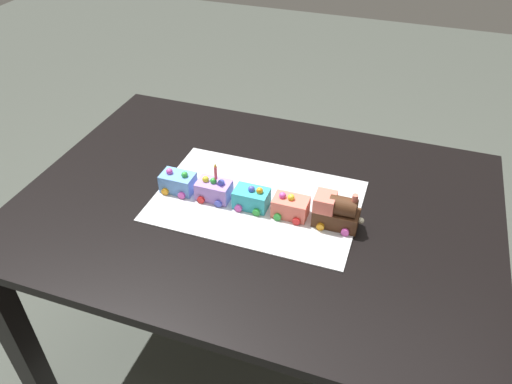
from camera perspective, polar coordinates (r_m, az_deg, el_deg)
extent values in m
plane|color=#474C44|center=(2.01, 0.07, -17.67)|extent=(8.00, 8.00, 0.00)
cube|color=black|center=(1.47, 0.09, -1.53)|extent=(1.40, 1.00, 0.03)
cube|color=black|center=(2.02, 21.97, -5.84)|extent=(0.07, 0.07, 0.71)
cube|color=black|center=(2.24, -11.77, 1.36)|extent=(0.07, 0.07, 0.71)
cube|color=black|center=(1.77, -25.88, -14.96)|extent=(0.07, 0.07, 0.71)
cube|color=silver|center=(1.46, 0.00, -0.99)|extent=(0.60, 0.40, 0.00)
cube|color=#472816|center=(1.38, 9.24, -2.93)|extent=(0.12, 0.06, 0.05)
cylinder|color=#472816|center=(1.35, 10.07, -1.65)|extent=(0.07, 0.05, 0.05)
cube|color=#F27260|center=(1.36, 8.02, -1.12)|extent=(0.06, 0.06, 0.04)
cylinder|color=#F27260|center=(1.33, 11.39, -0.86)|extent=(0.02, 0.02, 0.03)
sphere|color=#F4EFCC|center=(1.37, 12.06, -3.28)|extent=(0.02, 0.02, 0.02)
cylinder|color=#4C59D8|center=(1.42, 10.84, -2.75)|extent=(0.02, 0.01, 0.02)
cylinder|color=orange|center=(1.42, 8.13, -2.18)|extent=(0.02, 0.01, 0.02)
cylinder|color=#D84CB2|center=(1.36, 10.28, -4.62)|extent=(0.02, 0.01, 0.02)
cylinder|color=orange|center=(1.37, 7.46, -4.02)|extent=(0.02, 0.01, 0.02)
cube|color=#F27260|center=(1.40, 4.03, -1.72)|extent=(0.10, 0.06, 0.06)
cylinder|color=green|center=(1.43, 5.46, -1.61)|extent=(0.02, 0.01, 0.02)
cylinder|color=#4C59D8|center=(1.44, 3.35, -1.16)|extent=(0.02, 0.01, 0.02)
cylinder|color=red|center=(1.38, 4.69, -3.41)|extent=(0.02, 0.01, 0.02)
cylinder|color=green|center=(1.39, 2.50, -2.92)|extent=(0.02, 0.01, 0.02)
sphere|color=yellow|center=(1.38, 4.09, -0.63)|extent=(0.02, 0.02, 0.02)
sphere|color=#D84CB2|center=(1.38, 3.10, -0.42)|extent=(0.02, 0.02, 0.02)
cube|color=#38B7C6|center=(1.42, -0.53, -0.73)|extent=(0.10, 0.06, 0.06)
cylinder|color=red|center=(1.46, 0.97, -0.64)|extent=(0.02, 0.01, 0.02)
cylinder|color=#D84CB2|center=(1.47, -1.06, -0.20)|extent=(0.02, 0.01, 0.02)
cylinder|color=green|center=(1.40, 0.04, -2.37)|extent=(0.02, 0.01, 0.02)
cylinder|color=#D84CB2|center=(1.42, -2.06, -1.90)|extent=(0.02, 0.01, 0.02)
sphere|color=#4C59D8|center=(1.40, -0.54, 0.35)|extent=(0.02, 0.02, 0.02)
sphere|color=orange|center=(1.40, 0.43, 0.15)|extent=(0.02, 0.02, 0.02)
cube|color=#AD84E0|center=(1.46, -4.89, 0.22)|extent=(0.10, 0.06, 0.06)
cylinder|color=yellow|center=(1.49, -3.34, 0.29)|extent=(0.02, 0.01, 0.02)
cylinder|color=green|center=(1.51, -5.28, 0.71)|extent=(0.02, 0.01, 0.02)
cylinder|color=#4C59D8|center=(1.44, -4.41, -1.36)|extent=(0.02, 0.01, 0.02)
cylinder|color=red|center=(1.46, -6.41, -0.91)|extent=(0.02, 0.01, 0.02)
sphere|color=green|center=(1.44, -4.96, 1.29)|extent=(0.02, 0.02, 0.02)
sphere|color=#4C59D8|center=(1.43, -4.04, 1.10)|extent=(0.02, 0.02, 0.02)
sphere|color=yellow|center=(1.45, -5.87, 1.48)|extent=(0.02, 0.02, 0.02)
cube|color=#669EEA|center=(1.50, -9.02, 1.12)|extent=(0.10, 0.06, 0.06)
cylinder|color=yellow|center=(1.53, -7.45, 1.18)|extent=(0.02, 0.01, 0.02)
cylinder|color=#4C59D8|center=(1.55, -9.28, 1.57)|extent=(0.02, 0.01, 0.02)
cylinder|color=#D84CB2|center=(1.48, -8.63, -0.40)|extent=(0.02, 0.01, 0.02)
cylinder|color=orange|center=(1.50, -10.50, 0.03)|extent=(0.02, 0.01, 0.02)
sphere|color=#D84CB2|center=(1.50, -10.00, 2.35)|extent=(0.02, 0.02, 0.02)
sphere|color=green|center=(1.47, -8.28, 1.99)|extent=(0.02, 0.02, 0.02)
cylinder|color=#F24C59|center=(1.42, -4.70, 2.24)|extent=(0.01, 0.01, 0.04)
cone|color=yellow|center=(1.40, -4.76, 3.15)|extent=(0.01, 0.01, 0.01)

